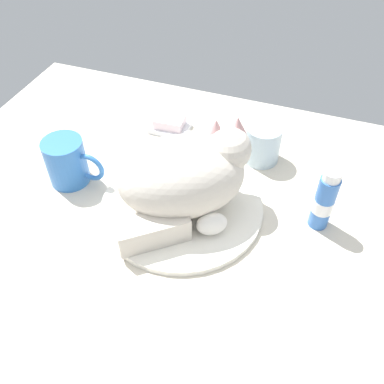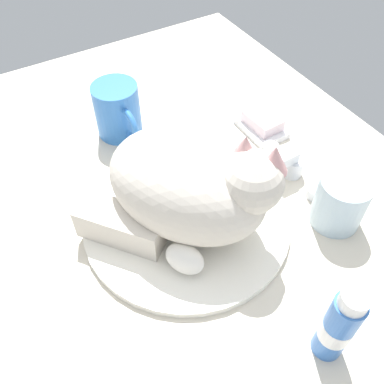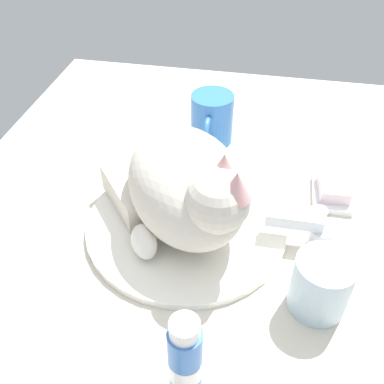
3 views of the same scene
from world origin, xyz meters
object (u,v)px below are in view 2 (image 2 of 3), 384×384
soap_bar (263,121)px  toothpaste_bottle (338,326)px  rinse_cup (340,202)px  cat (191,187)px  coffee_mug (119,111)px  faucet (287,166)px

soap_bar → toothpaste_bottle: size_ratio=0.51×
rinse_cup → toothpaste_bottle: 20.57cm
cat → soap_bar: size_ratio=4.23×
cat → toothpaste_bottle: (24.48, 4.85, -2.62)cm
toothpaste_bottle → coffee_mug: bearing=-174.5°
faucet → soap_bar: 12.11cm
soap_bar → toothpaste_bottle: (36.85, -17.66, 3.81)cm
faucet → soap_bar: bearing=162.2°
soap_bar → coffee_mug: bearing=-119.7°
faucet → rinse_cup: size_ratio=1.73×
cat → rinse_cup: cat is taller
rinse_cup → toothpaste_bottle: (14.32, -14.63, 1.94)cm
soap_bar → faucet: bearing=-17.8°
coffee_mug → soap_bar: 25.98cm
coffee_mug → cat: bearing=-0.1°
soap_bar → rinse_cup: bearing=-7.7°
faucet → soap_bar: size_ratio=2.16×
coffee_mug → soap_bar: coffee_mug is taller
coffee_mug → toothpaste_bottle: bearing=5.5°
cat → rinse_cup: (10.15, 19.48, -4.56)cm
rinse_cup → soap_bar: rinse_cup is taller
cat → rinse_cup: 22.44cm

